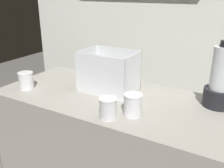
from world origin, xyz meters
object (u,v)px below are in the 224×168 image
juice_cup_mango_middle (133,106)px  carrot_display_bin (108,78)px  juice_cup_carrot_left (108,110)px  blender_pitcher (221,81)px  juice_cup_beet_far_left (26,81)px

juice_cup_mango_middle → carrot_display_bin: bearing=140.5°
juice_cup_carrot_left → juice_cup_mango_middle: (0.09, 0.09, 0.01)m
juice_cup_carrot_left → juice_cup_mango_middle: 0.13m
juice_cup_mango_middle → blender_pitcher: bearing=43.4°
carrot_display_bin → blender_pitcher: bearing=9.2°
carrot_display_bin → juice_cup_carrot_left: bearing=-59.5°
blender_pitcher → juice_cup_carrot_left: bearing=-136.4°
blender_pitcher → juice_cup_mango_middle: size_ratio=3.13×
juice_cup_carrot_left → carrot_display_bin: bearing=120.5°
juice_cup_beet_far_left → juice_cup_carrot_left: (0.66, -0.08, -0.00)m
juice_cup_carrot_left → juice_cup_mango_middle: size_ratio=0.93×
carrot_display_bin → juice_cup_mango_middle: (0.28, -0.23, -0.03)m
blender_pitcher → juice_cup_beet_far_left: bearing=-162.6°
juice_cup_beet_far_left → blender_pitcher: bearing=17.4°
carrot_display_bin → juice_cup_beet_far_left: (-0.47, -0.24, -0.03)m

